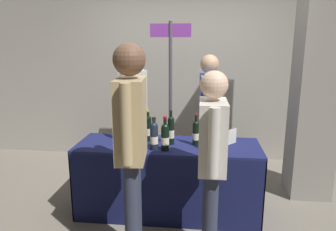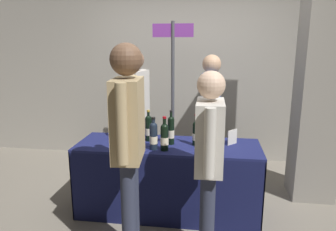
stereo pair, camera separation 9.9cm
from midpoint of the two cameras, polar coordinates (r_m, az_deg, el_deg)
The scene contains 18 objects.
ground_plane at distance 3.54m, azimuth 0.83°, elevation -16.81°, with size 12.00×12.00×0.00m, color gray.
back_partition at distance 4.81m, azimuth 3.53°, elevation 9.52°, with size 7.79×0.12×2.93m, color #9E998E.
concrete_pillar at distance 3.86m, azimuth 26.48°, elevation 6.87°, with size 0.45×0.45×2.87m, color gray.
tasting_table at distance 3.31m, azimuth 0.86°, elevation -9.09°, with size 1.86×0.63×0.75m.
featured_wine_bottle at distance 3.01m, azimuth 0.30°, elevation -3.78°, with size 0.08×0.08×0.33m.
display_bottle_0 at distance 3.40m, azimuth -8.00°, elevation -1.72°, with size 0.07×0.07×0.35m.
display_bottle_1 at distance 2.97m, azimuth 9.68°, elevation -4.33°, with size 0.08×0.08×0.32m.
display_bottle_2 at distance 3.19m, azimuth 1.43°, elevation -2.61°, with size 0.07×0.07×0.35m.
display_bottle_3 at distance 3.18m, azimuth 5.92°, elevation -3.10°, with size 0.07×0.07×0.32m.
display_bottle_4 at distance 3.04m, azimuth -1.69°, elevation -3.59°, with size 0.08×0.08×0.32m.
display_bottle_5 at distance 3.31m, azimuth -2.67°, elevation -2.20°, with size 0.07×0.07×0.33m.
wine_glass_near_vendor at distance 3.11m, azimuth -4.44°, elevation -3.90°, with size 0.07×0.07×0.15m.
brochure_stand at distance 3.28m, azimuth 12.34°, elevation -3.82°, with size 0.13×0.01×0.15m, color silver.
vendor_presenter at distance 3.95m, azimuth -5.11°, elevation 1.88°, with size 0.29×0.55×1.67m.
vendor_assistant at distance 3.91m, azimuth 8.34°, elevation 1.34°, with size 0.23×0.63×1.62m.
taster_foreground_right at distance 2.45m, azimuth -6.00°, elevation -3.64°, with size 0.24×0.56×1.76m.
taster_foreground_left at distance 2.51m, azimuth 8.52°, elevation -6.57°, with size 0.21×0.56×1.56m.
booth_signpost at distance 3.98m, azimuth 1.57°, elevation 5.32°, with size 0.50×0.04×2.01m.
Camera 2 is at (0.43, -3.03, 1.77)m, focal length 33.88 mm.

